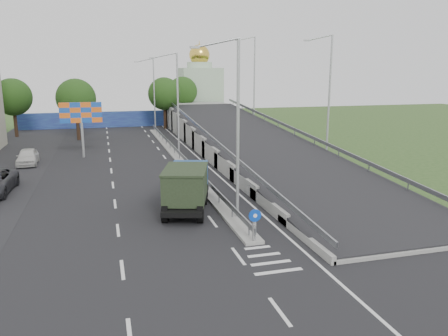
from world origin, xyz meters
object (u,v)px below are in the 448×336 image
object	(u,v)px
sign_bollard	(254,225)
parked_car_e	(28,157)
lamp_post_near	(235,120)
dump_truck	(187,185)
lamp_post_mid	(176,99)
church	(200,89)
lamp_post_far	(153,90)
billboard	(81,116)

from	to	relation	value
sign_bollard	parked_car_e	bearing A→B (deg)	120.37
lamp_post_near	dump_truck	size ratio (longest dim) A/B	1.49
lamp_post_mid	dump_truck	bearing A→B (deg)	-97.44
sign_bollard	lamp_post_near	world-z (taller)	lamp_post_near
lamp_post_near	sign_bollard	bearing A→B (deg)	-91.64
sign_bollard	lamp_post_mid	xyz separation A→B (m)	(0.11, 23.83, 4.77)
parked_car_e	church	bearing A→B (deg)	52.52
lamp_post_near	lamp_post_far	distance (m)	40.00
lamp_post_near	billboard	size ratio (longest dim) A/B	1.83
church	parked_car_e	bearing A→B (deg)	-124.94
lamp_post_far	billboard	world-z (taller)	lamp_post_far
dump_truck	parked_car_e	world-z (taller)	dump_truck
sign_bollard	lamp_post_near	bearing A→B (deg)	88.36
church	billboard	xyz separation A→B (m)	(-19.00, -32.00, -1.12)
lamp_post_near	dump_truck	world-z (taller)	lamp_post_near
sign_bollard	lamp_post_near	xyz separation A→B (m)	(0.11, 3.83, 4.77)
church	billboard	world-z (taller)	church
church	lamp_post_mid	bearing A→B (deg)	-106.22
church	dump_truck	size ratio (longest dim) A/B	2.04
church	lamp_post_near	bearing A→B (deg)	-100.38
sign_bollard	parked_car_e	distance (m)	27.43
dump_truck	lamp_post_far	bearing A→B (deg)	103.08
lamp_post_mid	lamp_post_far	xyz separation A→B (m)	(0.00, 20.00, 0.00)
lamp_post_mid	church	size ratio (longest dim) A/B	0.73
sign_bollard	billboard	world-z (taller)	billboard
billboard	dump_truck	xyz separation A→B (m)	(6.85, -19.29, -2.63)
lamp_post_far	lamp_post_mid	bearing A→B (deg)	-90.00
dump_truck	lamp_post_near	bearing A→B (deg)	-33.71
sign_bollard	church	bearing A→B (deg)	80.19
sign_bollard	lamp_post_far	bearing A→B (deg)	89.86
lamp_post_near	church	bearing A→B (deg)	79.62
sign_bollard	parked_car_e	xyz separation A→B (m)	(-13.87, 23.67, -0.29)
lamp_post_far	church	world-z (taller)	church
billboard	lamp_post_near	bearing A→B (deg)	-67.51
lamp_post_near	lamp_post_mid	world-z (taller)	same
lamp_post_far	billboard	xyz separation A→B (m)	(-9.11, -18.00, -1.62)
lamp_post_near	billboard	world-z (taller)	lamp_post_near
billboard	dump_truck	world-z (taller)	billboard
lamp_post_mid	church	xyz separation A→B (m)	(9.89, 34.00, -0.50)
sign_bollard	lamp_post_far	size ratio (longest dim) A/B	0.17
lamp_post_far	parked_car_e	world-z (taller)	lamp_post_far
lamp_post_mid	sign_bollard	bearing A→B (deg)	-90.26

